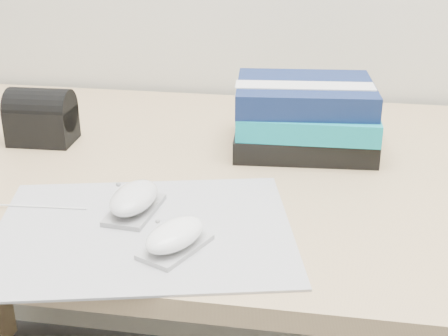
% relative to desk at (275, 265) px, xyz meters
% --- Properties ---
extents(desk, '(1.60, 0.80, 0.73)m').
position_rel_desk_xyz_m(desk, '(0.00, 0.00, 0.00)').
color(desk, tan).
rests_on(desk, ground).
extents(mousepad, '(0.47, 0.40, 0.00)m').
position_rel_desk_xyz_m(mousepad, '(-0.16, -0.32, 0.24)').
color(mousepad, gray).
rests_on(mousepad, desk).
extents(mouse_rear, '(0.07, 0.11, 0.05)m').
position_rel_desk_xyz_m(mouse_rear, '(-0.19, -0.27, 0.26)').
color(mouse_rear, gray).
rests_on(mouse_rear, mousepad).
extents(mouse_front, '(0.09, 0.11, 0.04)m').
position_rel_desk_xyz_m(mouse_front, '(-0.10, -0.36, 0.26)').
color(mouse_front, '#A7A8AA').
rests_on(mouse_front, mousepad).
extents(usb_cable, '(0.20, 0.02, 0.00)m').
position_rel_desk_xyz_m(usb_cable, '(-0.36, -0.28, 0.24)').
color(usb_cable, white).
rests_on(usb_cable, mousepad).
extents(book_stack, '(0.26, 0.22, 0.12)m').
position_rel_desk_xyz_m(book_stack, '(0.04, 0.04, 0.29)').
color(book_stack, black).
rests_on(book_stack, desk).
extents(pouch, '(0.12, 0.08, 0.10)m').
position_rel_desk_xyz_m(pouch, '(-0.44, -0.02, 0.28)').
color(pouch, black).
rests_on(pouch, desk).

